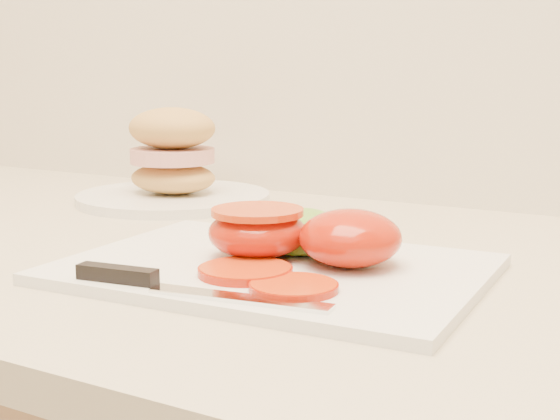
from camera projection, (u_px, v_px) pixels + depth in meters
The scene contains 8 objects.
cutting_board at pixel (274, 269), 0.67m from camera, with size 0.35×0.25×0.01m, color white.
tomato_half_dome at pixel (350, 238), 0.66m from camera, with size 0.09×0.09×0.05m, color #BB1400.
tomato_half_cut at pixel (257, 231), 0.69m from camera, with size 0.09×0.09×0.04m.
tomato_slice_0 at pixel (245, 271), 0.63m from camera, with size 0.07×0.07×0.01m, color #CB4910.
tomato_slice_1 at pixel (294, 287), 0.59m from camera, with size 0.07×0.07×0.01m, color #CB4910.
lettuce_leaf_0 at pixel (296, 231), 0.73m from camera, with size 0.14×0.09×0.03m, color #66B730.
knife at pixel (163, 283), 0.59m from camera, with size 0.22×0.04×0.01m.
sandwich_plate at pixel (173, 168), 1.02m from camera, with size 0.25×0.25×0.12m.
Camera 1 is at (0.04, 1.05, 1.11)m, focal length 50.00 mm.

